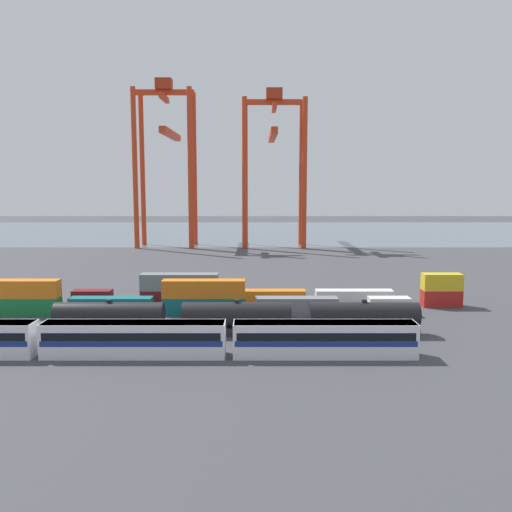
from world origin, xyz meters
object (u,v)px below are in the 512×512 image
object	(u,v)px
shipping_container_13	(441,298)
freight_tank_row	(236,318)
shipping_container_2	(111,306)
shipping_container_11	(267,298)
gantry_crane_central	(273,152)
shipping_container_3	(204,306)
gantry_crane_west	(166,148)
passenger_train	(134,338)

from	to	relation	value
shipping_container_13	freight_tank_row	bearing A→B (deg)	-152.51
shipping_container_2	shipping_container_11	distance (m)	23.71
gantry_crane_central	shipping_container_3	bearing A→B (deg)	-98.06
freight_tank_row	gantry_crane_central	xyz separation A→B (m)	(7.91, 103.49, 26.80)
shipping_container_3	shipping_container_13	size ratio (longest dim) A/B	2.00
shipping_container_2	gantry_crane_west	size ratio (longest dim) A/B	0.24
gantry_crane_west	gantry_crane_central	size ratio (longest dim) A/B	1.06
shipping_container_2	shipping_container_13	distance (m)	50.80
freight_tank_row	shipping_container_2	bearing A→B (deg)	150.14
passenger_train	gantry_crane_central	xyz separation A→B (m)	(19.05, 112.44, 26.84)
shipping_container_13	gantry_crane_central	world-z (taller)	gantry_crane_central
shipping_container_2	gantry_crane_central	world-z (taller)	gantry_crane_central
shipping_container_3	shipping_container_11	world-z (taller)	same
gantry_crane_west	shipping_container_3	bearing A→B (deg)	-77.86
freight_tank_row	shipping_container_11	distance (m)	17.01
shipping_container_13	gantry_crane_west	xyz separation A→B (m)	(-56.64, 86.40, 28.65)
freight_tank_row	shipping_container_3	size ratio (longest dim) A/B	3.83
shipping_container_13	shipping_container_11	bearing A→B (deg)	180.00
shipping_container_11	passenger_train	bearing A→B (deg)	-121.08
shipping_container_11	shipping_container_13	size ratio (longest dim) A/B	2.00
gantry_crane_west	gantry_crane_central	distance (m)	32.94
freight_tank_row	shipping_container_13	bearing A→B (deg)	27.49
shipping_container_2	shipping_container_13	size ratio (longest dim) A/B	2.00
shipping_container_2	shipping_container_3	world-z (taller)	same
passenger_train	shipping_container_3	world-z (taller)	passenger_train
shipping_container_2	shipping_container_3	bearing A→B (deg)	0.00
shipping_container_3	shipping_container_13	world-z (taller)	same
shipping_container_11	gantry_crane_central	bearing A→B (deg)	87.54
shipping_container_3	shipping_container_2	bearing A→B (deg)	180.00
shipping_container_13	passenger_train	bearing A→B (deg)	-149.29
passenger_train	shipping_container_11	size ratio (longest dim) A/B	5.19
freight_tank_row	gantry_crane_central	size ratio (longest dim) A/B	0.98
passenger_train	shipping_container_2	xyz separation A→B (m)	(-7.71, 19.77, -0.84)
gantry_crane_west	freight_tank_row	bearing A→B (deg)	-76.34
shipping_container_3	shipping_container_11	xyz separation A→B (m)	(9.39, 5.64, 0.00)
shipping_container_11	shipping_container_13	distance (m)	27.46
freight_tank_row	shipping_container_13	xyz separation A→B (m)	(31.63, 16.46, -0.88)
passenger_train	shipping_container_13	bearing A→B (deg)	30.71
shipping_container_2	gantry_crane_west	bearing A→B (deg)	93.83
shipping_container_11	shipping_container_13	xyz separation A→B (m)	(27.46, 0.00, 0.00)
gantry_crane_west	shipping_container_2	bearing A→B (deg)	-86.17
shipping_container_3	gantry_crane_central	bearing A→B (deg)	81.94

